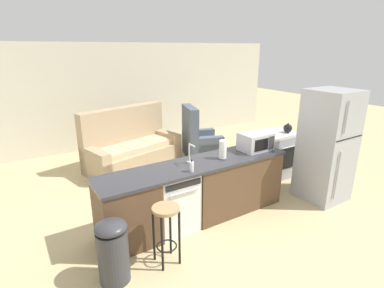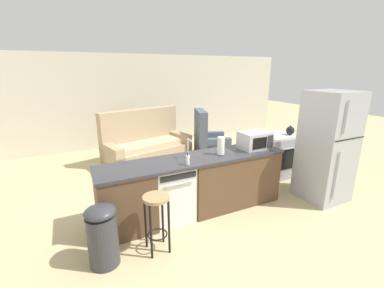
# 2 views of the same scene
# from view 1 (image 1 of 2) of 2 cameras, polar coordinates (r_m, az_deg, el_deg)

# --- Properties ---
(ground_plane) EXTENTS (24.00, 24.00, 0.00)m
(ground_plane) POSITION_cam_1_polar(r_m,az_deg,el_deg) (4.62, -0.69, -14.49)
(ground_plane) COLOR tan
(wall_back) EXTENTS (10.00, 0.06, 2.60)m
(wall_back) POSITION_cam_1_polar(r_m,az_deg,el_deg) (7.97, -14.95, 8.83)
(wall_back) COLOR beige
(wall_back) RESTS_ON ground_plane
(kitchen_counter) EXTENTS (2.94, 0.66, 0.90)m
(kitchen_counter) POSITION_cam_1_polar(r_m,az_deg,el_deg) (4.52, 1.92, -9.12)
(kitchen_counter) COLOR brown
(kitchen_counter) RESTS_ON ground_plane
(dishwasher) EXTENTS (0.58, 0.61, 0.84)m
(dishwasher) POSITION_cam_1_polar(r_m,az_deg,el_deg) (4.30, -3.60, -10.67)
(dishwasher) COLOR white
(dishwasher) RESTS_ON ground_plane
(stove_range) EXTENTS (0.76, 0.68, 0.90)m
(stove_range) POSITION_cam_1_polar(r_m,az_deg,el_deg) (6.19, 15.43, -1.84)
(stove_range) COLOR #A8AAB2
(stove_range) RESTS_ON ground_plane
(refrigerator) EXTENTS (0.72, 0.73, 1.85)m
(refrigerator) POSITION_cam_1_polar(r_m,az_deg,el_deg) (5.41, 24.33, -0.35)
(refrigerator) COLOR #A8AAB2
(refrigerator) RESTS_ON ground_plane
(microwave) EXTENTS (0.50, 0.37, 0.28)m
(microwave) POSITION_cam_1_polar(r_m,az_deg,el_deg) (4.90, 12.00, 0.47)
(microwave) COLOR #B7B7BC
(microwave) RESTS_ON kitchen_counter
(sink_faucet) EXTENTS (0.07, 0.18, 0.30)m
(sink_faucet) POSITION_cam_1_polar(r_m,az_deg,el_deg) (4.22, -0.43, -2.10)
(sink_faucet) COLOR silver
(sink_faucet) RESTS_ON kitchen_counter
(paper_towel_roll) EXTENTS (0.14, 0.14, 0.28)m
(paper_towel_roll) POSITION_cam_1_polar(r_m,az_deg,el_deg) (4.43, 5.88, -1.11)
(paper_towel_roll) COLOR #4C4C51
(paper_towel_roll) RESTS_ON kitchen_counter
(soap_bottle) EXTENTS (0.06, 0.06, 0.18)m
(soap_bottle) POSITION_cam_1_polar(r_m,az_deg,el_deg) (3.97, -0.06, -4.33)
(soap_bottle) COLOR silver
(soap_bottle) RESTS_ON kitchen_counter
(kettle) EXTENTS (0.21, 0.17, 0.19)m
(kettle) POSITION_cam_1_polar(r_m,az_deg,el_deg) (6.08, 17.79, 2.87)
(kettle) COLOR black
(kettle) RESTS_ON stove_range
(bar_stool) EXTENTS (0.32, 0.32, 0.74)m
(bar_stool) POSITION_cam_1_polar(r_m,az_deg,el_deg) (3.60, -4.97, -14.74)
(bar_stool) COLOR tan
(bar_stool) RESTS_ON ground_plane
(trash_bin) EXTENTS (0.35, 0.35, 0.74)m
(trash_bin) POSITION_cam_1_polar(r_m,az_deg,el_deg) (3.54, -14.84, -19.06)
(trash_bin) COLOR #333338
(trash_bin) RESTS_ON ground_plane
(couch) EXTENTS (2.16, 1.36, 1.27)m
(couch) POSITION_cam_1_polar(r_m,az_deg,el_deg) (6.60, -11.64, -0.85)
(couch) COLOR tan
(couch) RESTS_ON ground_plane
(armchair) EXTENTS (1.02, 1.05, 1.20)m
(armchair) POSITION_cam_1_polar(r_m,az_deg,el_deg) (7.08, 1.21, 0.44)
(armchair) COLOR #515B6B
(armchair) RESTS_ON ground_plane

